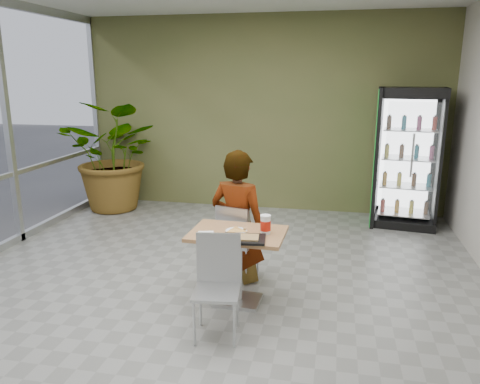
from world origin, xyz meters
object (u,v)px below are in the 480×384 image
cafeteria_tray (244,239)px  potted_plant (116,156)px  soda_cup (266,225)px  dining_table (238,252)px  chair_near (218,277)px  chair_far (235,237)px  seated_woman (238,229)px  beverage_fridge (408,158)px

cafeteria_tray → potted_plant: potted_plant is taller
soda_cup → cafeteria_tray: (-0.17, -0.23, -0.08)m
dining_table → soda_cup: soda_cup is taller
chair_near → potted_plant: potted_plant is taller
chair_near → cafeteria_tray: bearing=57.2°
chair_far → chair_near: 1.10m
soda_cup → potted_plant: potted_plant is taller
chair_far → cafeteria_tray: size_ratio=2.19×
soda_cup → cafeteria_tray: soda_cup is taller
chair_near → potted_plant: bearing=119.8°
dining_table → seated_woman: seated_woman is taller
chair_far → potted_plant: bearing=-28.9°
dining_table → soda_cup: size_ratio=5.10×
seated_woman → beverage_fridge: beverage_fridge is taller
soda_cup → cafeteria_tray: bearing=-126.2°
chair_near → cafeteria_tray: chair_near is taller
chair_near → potted_plant: size_ratio=0.49×
chair_near → beverage_fridge: size_ratio=0.43×
chair_far → cafeteria_tray: bearing=122.3°
dining_table → soda_cup: bearing=1.8°
dining_table → beverage_fridge: bearing=56.9°
soda_cup → beverage_fridge: bearing=60.6°
chair_far → soda_cup: soda_cup is taller
chair_far → soda_cup: bearing=142.6°
potted_plant → soda_cup: bearing=-44.2°
chair_far → beverage_fridge: bearing=-116.2°
dining_table → chair_near: chair_near is taller
seated_woman → cafeteria_tray: seated_woman is taller
beverage_fridge → cafeteria_tray: bearing=-112.5°
chair_far → cafeteria_tray: (0.25, -0.74, 0.25)m
seated_woman → cafeteria_tray: bearing=120.0°
seated_woman → beverage_fridge: 3.24m
cafeteria_tray → seated_woman: bearing=106.0°
cafeteria_tray → chair_far: bearing=108.3°
chair_far → beverage_fridge: size_ratio=0.42×
cafeteria_tray → beverage_fridge: size_ratio=0.19×
dining_table → seated_woman: bearing=101.6°
dining_table → chair_far: chair_far is taller
cafeteria_tray → beverage_fridge: bearing=60.1°
beverage_fridge → potted_plant: size_ratio=1.12×
seated_woman → beverage_fridge: bearing=-116.4°
chair_far → potted_plant: (-2.56, 2.38, 0.41)m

